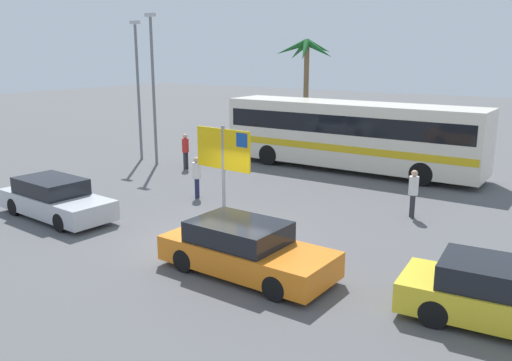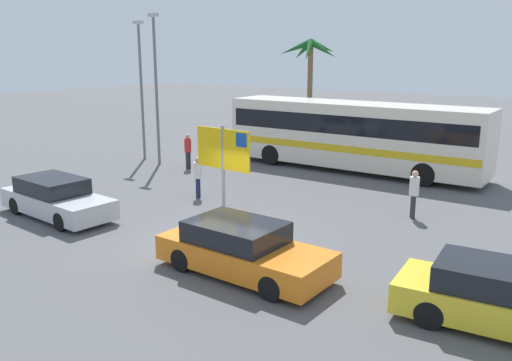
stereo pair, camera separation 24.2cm
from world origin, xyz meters
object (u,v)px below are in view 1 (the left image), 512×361
at_px(pedestrian_near_sign, 197,174).
at_px(car_silver, 55,199).
at_px(bus_front_coach, 350,133).
at_px(ferry_sign, 224,153).
at_px(car_orange, 245,249).
at_px(pedestrian_crossing_lot, 413,190).
at_px(pedestrian_by_bus, 185,148).
at_px(car_yellow, 507,297).

bearing_deg(pedestrian_near_sign, car_silver, -142.43).
distance_m(bus_front_coach, ferry_sign, 9.74).
relative_size(ferry_sign, pedestrian_near_sign, 2.02).
xyz_separation_m(ferry_sign, car_orange, (2.88, -2.94, -1.69)).
bearing_deg(pedestrian_crossing_lot, car_orange, 42.64).
xyz_separation_m(pedestrian_crossing_lot, pedestrian_by_bus, (-11.41, 1.46, 0.04)).
distance_m(car_orange, pedestrian_by_bus, 12.68).
bearing_deg(car_orange, pedestrian_near_sign, 141.33).
distance_m(ferry_sign, pedestrian_by_bus, 8.67).
bearing_deg(pedestrian_by_bus, ferry_sign, -44.50).
bearing_deg(car_silver, pedestrian_near_sign, 66.92).
relative_size(pedestrian_near_sign, pedestrian_by_bus, 0.93).
distance_m(car_yellow, pedestrian_by_bus, 17.18).
xyz_separation_m(bus_front_coach, car_silver, (-5.06, -12.44, -1.15)).
height_order(bus_front_coach, pedestrian_near_sign, bus_front_coach).
distance_m(car_silver, car_orange, 8.00).
xyz_separation_m(ferry_sign, pedestrian_near_sign, (-2.78, 1.87, -1.40)).
bearing_deg(car_yellow, ferry_sign, 161.14).
bearing_deg(pedestrian_near_sign, ferry_sign, -59.23).
bearing_deg(pedestrian_crossing_lot, pedestrian_near_sign, -15.75).
height_order(bus_front_coach, car_silver, bus_front_coach).
bearing_deg(pedestrian_by_bus, car_yellow, -31.03).
xyz_separation_m(ferry_sign, car_silver, (-5.12, -2.71, -1.69)).
height_order(ferry_sign, car_yellow, ferry_sign).
bearing_deg(ferry_sign, car_orange, -41.30).
xyz_separation_m(car_yellow, car_silver, (-13.92, -0.56, 0.00)).
bearing_deg(car_orange, bus_front_coach, 104.75).
xyz_separation_m(bus_front_coach, car_yellow, (8.87, -11.88, -1.15)).
height_order(car_silver, pedestrian_crossing_lot, pedestrian_crossing_lot).
bearing_deg(car_orange, pedestrian_by_bus, 139.90).
bearing_deg(car_silver, ferry_sign, 31.86).
height_order(car_yellow, pedestrian_by_bus, pedestrian_by_bus).
height_order(car_orange, pedestrian_near_sign, pedestrian_near_sign).
relative_size(ferry_sign, car_yellow, 0.72).
height_order(bus_front_coach, pedestrian_by_bus, bus_front_coach).
height_order(car_silver, pedestrian_near_sign, pedestrian_near_sign).
height_order(ferry_sign, car_silver, ferry_sign).
xyz_separation_m(car_yellow, pedestrian_crossing_lot, (-3.96, 6.19, 0.33)).
distance_m(car_silver, pedestrian_crossing_lot, 12.04).
bearing_deg(pedestrian_near_sign, car_orange, -65.71).
distance_m(ferry_sign, car_orange, 4.45).
bearing_deg(bus_front_coach, pedestrian_crossing_lot, -49.22).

